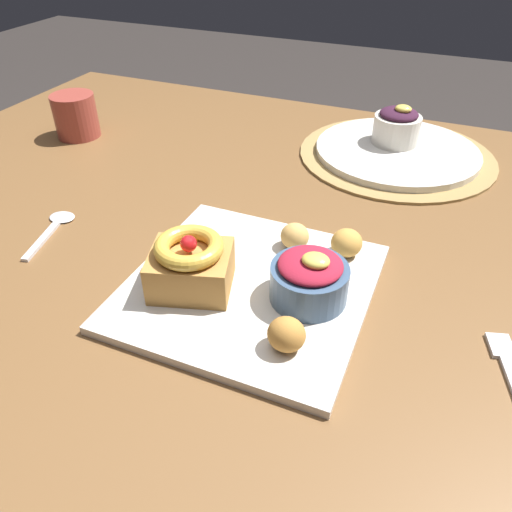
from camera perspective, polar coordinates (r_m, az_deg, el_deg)
The scene contains 14 objects.
ground_plane at distance 1.32m, azimuth -0.50°, elevation -23.36°, with size 8.00×8.00×0.00m, color #2D2826.
dining_table at distance 0.82m, azimuth -0.74°, elevation -0.44°, with size 1.38×1.01×0.73m.
woven_placemat at distance 0.99m, azimuth 15.68°, elevation 11.00°, with size 0.36×0.36×0.01m, color #997A47.
front_plate at distance 0.63m, azimuth -0.71°, elevation -3.51°, with size 0.29×0.29×0.01m, color silver.
cake_slice at distance 0.60m, azimuth -7.47°, elevation -0.97°, with size 0.12×0.11×0.07m.
berry_ramekin at distance 0.58m, azimuth 6.11°, elevation -2.57°, with size 0.09×0.09×0.07m.
fritter_front at distance 0.67m, azimuth 4.44°, elevation 2.28°, with size 0.04×0.04×0.04m, color tan.
fritter_middle at distance 0.53m, azimuth 3.49°, elevation -8.91°, with size 0.04×0.04×0.04m, color #BC7F38.
fritter_back at distance 0.67m, azimuth 10.29°, elevation 1.49°, with size 0.04×0.04×0.04m, color gold.
back_plate at distance 0.99m, azimuth 15.76°, elevation 11.44°, with size 0.30×0.30×0.01m, color silver.
back_ramekin at distance 0.99m, azimuth 15.77°, elevation 14.07°, with size 0.09×0.09×0.07m.
fork at distance 0.60m, azimuth 26.95°, elevation -11.54°, with size 0.05×0.13×0.00m.
spoon at distance 0.80m, azimuth -22.06°, elevation 3.11°, with size 0.05×0.12×0.00m.
coffee_mug at distance 1.09m, azimuth -19.87°, elevation 14.80°, with size 0.08×0.08×0.08m, color #993D33.
Camera 1 is at (0.27, -0.60, 1.14)m, focal length 35.10 mm.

